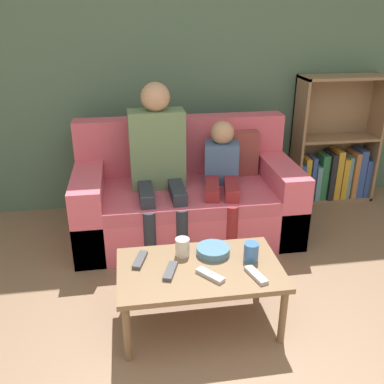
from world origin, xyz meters
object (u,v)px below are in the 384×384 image
at_px(person_adult, 158,154).
at_px(person_child, 222,175).
at_px(bookshelf, 333,157).
at_px(snack_bowl, 213,251).
at_px(couch, 187,198).
at_px(tv_remote_2, 256,275).
at_px(tv_remote_1, 170,271).
at_px(tv_remote_3, 140,260).
at_px(coffee_table, 200,273).
at_px(cup_far, 251,252).
at_px(tv_remote_0, 210,275).
at_px(cup_near, 182,247).

relative_size(person_adult, person_child, 1.33).
xyz_separation_m(bookshelf, person_adult, (-1.66, -0.52, 0.29)).
bearing_deg(snack_bowl, person_adult, 104.46).
height_order(couch, tv_remote_2, couch).
height_order(tv_remote_1, tv_remote_3, same).
relative_size(coffee_table, cup_far, 8.32).
bearing_deg(couch, tv_remote_2, -81.11).
bearing_deg(couch, tv_remote_1, -102.59).
height_order(couch, tv_remote_3, couch).
bearing_deg(couch, bookshelf, 17.42).
xyz_separation_m(person_child, tv_remote_3, (-0.66, -0.87, -0.14)).
distance_m(tv_remote_3, snack_bowl, 0.42).
bearing_deg(snack_bowl, tv_remote_1, -150.37).
xyz_separation_m(coffee_table, tv_remote_1, (-0.17, -0.03, 0.05)).
bearing_deg(tv_remote_2, tv_remote_3, 142.29).
bearing_deg(tv_remote_1, couch, 96.53).
relative_size(cup_far, tv_remote_0, 0.67).
relative_size(couch, person_adult, 1.41).
relative_size(tv_remote_1, snack_bowl, 0.91).
relative_size(person_child, snack_bowl, 4.66).
xyz_separation_m(couch, tv_remote_3, (-0.41, -1.00, 0.09)).
distance_m(person_child, tv_remote_2, 1.13).
bearing_deg(tv_remote_2, cup_near, 126.64).
distance_m(cup_near, cup_far, 0.39).
bearing_deg(person_adult, coffee_table, -83.87).
distance_m(person_adult, tv_remote_2, 1.28).
height_order(couch, person_child, person_child).
relative_size(tv_remote_0, tv_remote_3, 0.92).
relative_size(cup_far, tv_remote_2, 0.62).
xyz_separation_m(tv_remote_1, snack_bowl, (0.27, 0.15, 0.01)).
height_order(cup_near, tv_remote_1, cup_near).
xyz_separation_m(tv_remote_0, tv_remote_1, (-0.21, 0.07, 0.00)).
distance_m(bookshelf, coffee_table, 2.19).
relative_size(cup_near, tv_remote_1, 0.60).
bearing_deg(cup_near, tv_remote_0, -64.14).
xyz_separation_m(bookshelf, tv_remote_0, (-1.49, -1.66, -0.02)).
relative_size(cup_far, snack_bowl, 0.56).
height_order(tv_remote_3, snack_bowl, snack_bowl).
xyz_separation_m(coffee_table, tv_remote_3, (-0.32, 0.11, 0.05)).
height_order(cup_near, tv_remote_2, cup_near).
height_order(coffee_table, snack_bowl, snack_bowl).
bearing_deg(cup_far, snack_bowl, 153.10).
xyz_separation_m(coffee_table, tv_remote_0, (0.04, -0.10, 0.05)).
relative_size(coffee_table, tv_remote_3, 5.14).
xyz_separation_m(coffee_table, snack_bowl, (0.10, 0.13, 0.06)).
bearing_deg(cup_near, person_child, 63.75).
xyz_separation_m(couch, person_child, (0.25, -0.12, 0.23)).
bearing_deg(tv_remote_3, person_adult, 96.27).
relative_size(person_adult, tv_remote_3, 6.84).
bearing_deg(cup_far, tv_remote_0, -154.35).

